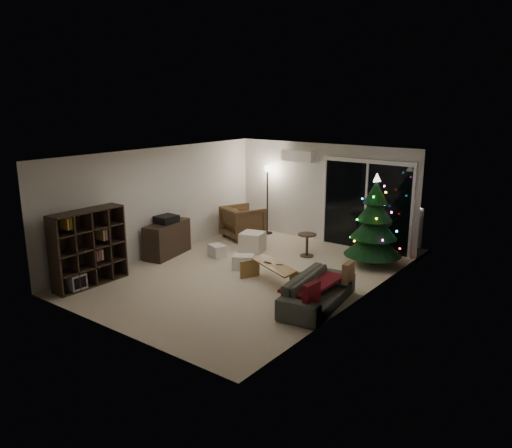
# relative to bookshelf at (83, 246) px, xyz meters

# --- Properties ---
(room) EXTENTS (6.50, 7.51, 2.60)m
(room) POSITION_rel_bookshelf_xyz_m (2.71, 3.73, 0.26)
(room) COLOR beige
(room) RESTS_ON ground
(bookshelf) EXTENTS (0.41, 1.51, 1.50)m
(bookshelf) POSITION_rel_bookshelf_xyz_m (0.00, 0.00, 0.00)
(bookshelf) COLOR black
(bookshelf) RESTS_ON floor
(media_cabinet) EXTENTS (0.73, 1.33, 0.79)m
(media_cabinet) POSITION_rel_bookshelf_xyz_m (0.00, 2.22, -0.36)
(media_cabinet) COLOR black
(media_cabinet) RESTS_ON floor
(stereo) EXTENTS (0.40, 0.47, 0.17)m
(stereo) POSITION_rel_bookshelf_xyz_m (0.00, 2.22, 0.12)
(stereo) COLOR black
(stereo) RESTS_ON media_cabinet
(armchair) EXTENTS (1.18, 1.20, 0.85)m
(armchair) POSITION_rel_bookshelf_xyz_m (0.45, 4.47, -0.33)
(armchair) COLOR brown
(armchair) RESTS_ON floor
(ottoman) EXTENTS (0.63, 0.63, 0.47)m
(ottoman) POSITION_rel_bookshelf_xyz_m (1.39, 3.67, -0.52)
(ottoman) COLOR beige
(ottoman) RESTS_ON floor
(cardboard_box_a) EXTENTS (0.46, 0.40, 0.28)m
(cardboard_box_a) POSITION_rel_bookshelf_xyz_m (0.98, 2.85, -0.61)
(cardboard_box_a) COLOR silver
(cardboard_box_a) RESTS_ON floor
(cardboard_box_b) EXTENTS (0.54, 0.50, 0.30)m
(cardboard_box_b) POSITION_rel_bookshelf_xyz_m (2.00, 2.53, -0.60)
(cardboard_box_b) COLOR silver
(cardboard_box_b) RESTS_ON floor
(side_table) EXTENTS (0.56, 0.56, 0.54)m
(side_table) POSITION_rel_bookshelf_xyz_m (2.63, 4.14, -0.48)
(side_table) COLOR black
(side_table) RESTS_ON floor
(floor_lamp) EXTENTS (0.29, 0.29, 1.81)m
(floor_lamp) POSITION_rel_bookshelf_xyz_m (0.70, 5.22, 0.15)
(floor_lamp) COLOR black
(floor_lamp) RESTS_ON floor
(sofa) EXTENTS (0.99, 1.98, 0.56)m
(sofa) POSITION_rel_bookshelf_xyz_m (4.30, 1.77, -0.47)
(sofa) COLOR #292A27
(sofa) RESTS_ON floor
(sofa_throw) EXTENTS (0.59, 1.37, 0.05)m
(sofa_throw) POSITION_rel_bookshelf_xyz_m (4.20, 1.77, -0.35)
(sofa_throw) COLOR #46110F
(sofa_throw) RESTS_ON sofa
(cushion_a) EXTENTS (0.14, 0.37, 0.37)m
(cushion_a) POSITION_rel_bookshelf_xyz_m (4.55, 2.42, -0.25)
(cushion_a) COLOR olive
(cushion_a) RESTS_ON sofa
(cushion_b) EXTENTS (0.13, 0.37, 0.37)m
(cushion_b) POSITION_rel_bookshelf_xyz_m (4.55, 1.12, -0.25)
(cushion_b) COLOR #46110F
(cushion_b) RESTS_ON sofa
(coffee_table) EXTENTS (1.33, 0.92, 0.40)m
(coffee_table) POSITION_rel_bookshelf_xyz_m (3.04, 2.21, -0.55)
(coffee_table) COLOR olive
(coffee_table) RESTS_ON floor
(remote_a) EXTENTS (0.16, 0.05, 0.02)m
(remote_a) POSITION_rel_bookshelf_xyz_m (2.89, 2.21, -0.34)
(remote_a) COLOR black
(remote_a) RESTS_ON coffee_table
(remote_b) EXTENTS (0.15, 0.09, 0.02)m
(remote_b) POSITION_rel_bookshelf_xyz_m (3.14, 2.26, -0.34)
(remote_b) COLOR slate
(remote_b) RESTS_ON coffee_table
(christmas_tree) EXTENTS (1.51, 1.51, 2.04)m
(christmas_tree) POSITION_rel_bookshelf_xyz_m (4.10, 4.49, 0.27)
(christmas_tree) COLOR black
(christmas_tree) RESTS_ON floor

